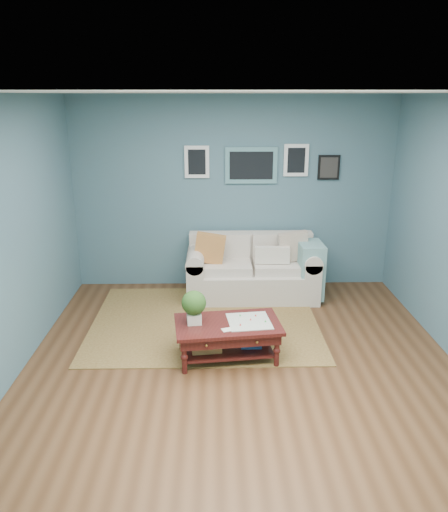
{
  "coord_description": "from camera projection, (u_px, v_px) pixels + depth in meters",
  "views": [
    {
      "loc": [
        -0.27,
        -4.46,
        2.68
      ],
      "look_at": [
        -0.16,
        1.0,
        0.91
      ],
      "focal_mm": 35.0,
      "sensor_mm": 36.0,
      "label": 1
    }
  ],
  "objects": [
    {
      "name": "room_shell",
      "position": [
        244.0,
        242.0,
        4.71
      ],
      "size": [
        5.0,
        5.02,
        2.7
      ],
      "color": "brown",
      "rests_on": "ground"
    },
    {
      "name": "area_rug",
      "position": [
        205.0,
        322.0,
        6.17
      ],
      "size": [
        2.76,
        2.21,
        0.01
      ],
      "primitive_type": "cube",
      "color": "brown",
      "rests_on": "ground"
    },
    {
      "name": "loveseat",
      "position": [
        258.0,
        269.0,
        6.89
      ],
      "size": [
        1.82,
        0.83,
        0.94
      ],
      "color": "beige",
      "rests_on": "ground"
    },
    {
      "name": "coffee_table",
      "position": [
        222.0,
        329.0,
        5.23
      ],
      "size": [
        1.16,
        0.76,
        0.77
      ],
      "rotation": [
        0.0,
        0.0,
        0.12
      ],
      "color": "black",
      "rests_on": "ground"
    }
  ]
}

